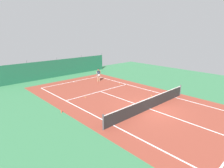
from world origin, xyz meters
TOP-DOWN VIEW (x-y plane):
  - ground_plane at (0.00, 0.00)m, footprint 36.00×36.00m
  - court_surface at (0.00, 0.00)m, footprint 11.02×26.60m
  - tennis_net at (0.00, 0.00)m, footprint 10.12×0.10m
  - back_fence at (-0.00, 16.23)m, footprint 16.30×0.98m
  - tennis_player at (2.46, 9.72)m, footprint 0.83×0.67m
  - tennis_ball_near_player at (3.53, 7.03)m, footprint 0.07×0.07m
  - tennis_ball_midcourt at (-2.30, 5.87)m, footprint 0.07×0.07m
  - tennis_ball_by_sideline at (2.76, 1.79)m, footprint 0.07×0.07m
  - parked_car at (0.45, 19.20)m, footprint 2.03×4.20m
  - water_bottle at (-5.69, 4.27)m, footprint 0.08×0.08m

SIDE VIEW (x-z plane):
  - ground_plane at x=0.00m, z-range 0.00..0.00m
  - court_surface at x=0.00m, z-range 0.00..0.01m
  - tennis_ball_near_player at x=3.53m, z-range 0.00..0.07m
  - tennis_ball_midcourt at x=-2.30m, z-range 0.00..0.07m
  - tennis_ball_by_sideline at x=2.76m, z-range 0.00..0.07m
  - water_bottle at x=-5.69m, z-range 0.00..0.24m
  - tennis_net at x=0.00m, z-range -0.04..1.06m
  - back_fence at x=0.00m, z-range -0.68..2.02m
  - parked_car at x=0.45m, z-range 0.00..1.68m
  - tennis_player at x=2.46m, z-range 0.14..1.78m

